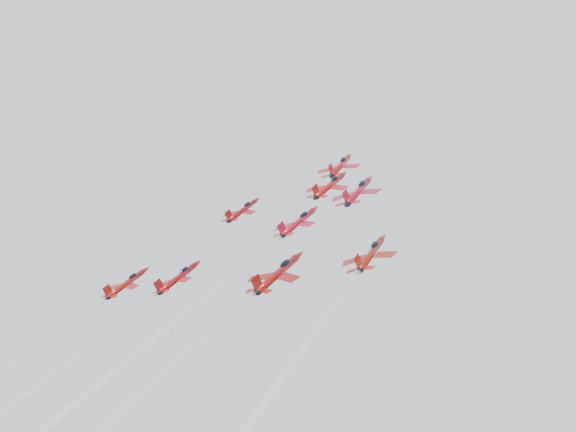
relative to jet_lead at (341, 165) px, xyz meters
The scene contains 5 objects.
jet_lead is the anchor object (origin of this frame).
jet_row2_left 23.60m from the jet_lead, 135.01° to the right, with size 8.72×10.87×7.87m.
jet_row2_center 12.15m from the jet_lead, 70.01° to the right, with size 9.88×12.32×8.93m.
jet_row2_right 21.73m from the jet_lead, 47.45° to the right, with size 10.37×12.93×9.37m.
jet_center 73.84m from the jet_lead, 84.53° to the right, with size 9.25×83.23×58.57m.
Camera 1 is at (79.97, -104.22, 141.96)m, focal length 45.00 mm.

